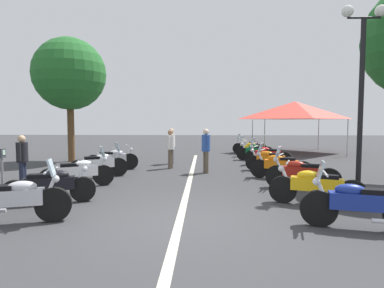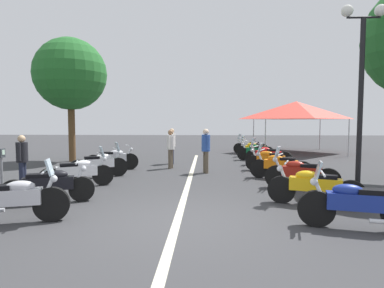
% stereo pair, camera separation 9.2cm
% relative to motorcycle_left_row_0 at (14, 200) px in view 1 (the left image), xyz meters
% --- Properties ---
extents(ground_plane, '(80.00, 80.00, 0.00)m').
position_rel_motorcycle_left_row_0_xyz_m(ground_plane, '(0.25, -3.11, -0.48)').
color(ground_plane, '#38383A').
extents(lane_centre_stripe, '(16.98, 0.16, 0.01)m').
position_rel_motorcycle_left_row_0_xyz_m(lane_centre_stripe, '(4.15, -3.11, -0.48)').
color(lane_centre_stripe, beige).
rests_on(lane_centre_stripe, ground_plane).
extents(motorcycle_left_row_0, '(0.86, 2.07, 1.23)m').
position_rel_motorcycle_left_row_0_xyz_m(motorcycle_left_row_0, '(0.00, 0.00, 0.00)').
color(motorcycle_left_row_0, black).
rests_on(motorcycle_left_row_0, ground_plane).
extents(motorcycle_left_row_1, '(0.93, 2.03, 0.98)m').
position_rel_motorcycle_left_row_0_xyz_m(motorcycle_left_row_1, '(1.55, 0.05, -0.03)').
color(motorcycle_left_row_1, black).
rests_on(motorcycle_left_row_1, ground_plane).
extents(motorcycle_left_row_2, '(1.16, 1.94, 1.20)m').
position_rel_motorcycle_left_row_0_xyz_m(motorcycle_left_row_2, '(3.44, 0.12, -0.02)').
color(motorcycle_left_row_2, black).
rests_on(motorcycle_left_row_2, ground_plane).
extents(motorcycle_left_row_3, '(1.12, 1.83, 1.22)m').
position_rel_motorcycle_left_row_0_xyz_m(motorcycle_left_row_3, '(5.11, 0.04, -0.01)').
color(motorcycle_left_row_3, black).
rests_on(motorcycle_left_row_3, ground_plane).
extents(motorcycle_left_row_4, '(1.09, 1.94, 1.01)m').
position_rel_motorcycle_left_row_0_xyz_m(motorcycle_left_row_4, '(6.74, 0.05, -0.02)').
color(motorcycle_left_row_4, black).
rests_on(motorcycle_left_row_4, ground_plane).
extents(motorcycle_right_row_0, '(0.83, 2.05, 1.23)m').
position_rel_motorcycle_left_row_0_xyz_m(motorcycle_right_row_0, '(-0.05, -6.37, -0.00)').
color(motorcycle_right_row_0, black).
rests_on(motorcycle_right_row_0, ground_plane).
extents(motorcycle_right_row_1, '(0.97, 2.08, 1.00)m').
position_rel_motorcycle_left_row_0_xyz_m(motorcycle_right_row_1, '(1.60, -6.17, -0.02)').
color(motorcycle_right_row_1, black).
rests_on(motorcycle_right_row_1, ground_plane).
extents(motorcycle_right_row_2, '(1.03, 1.96, 1.22)m').
position_rel_motorcycle_left_row_0_xyz_m(motorcycle_right_row_2, '(3.34, -6.35, -0.00)').
color(motorcycle_right_row_2, black).
rests_on(motorcycle_right_row_2, ground_plane).
extents(motorcycle_right_row_3, '(0.99, 1.99, 1.21)m').
position_rel_motorcycle_left_row_0_xyz_m(motorcycle_right_row_3, '(5.08, -6.16, -0.01)').
color(motorcycle_right_row_3, black).
rests_on(motorcycle_right_row_3, ground_plane).
extents(motorcycle_right_row_4, '(1.03, 1.88, 0.99)m').
position_rel_motorcycle_left_row_0_xyz_m(motorcycle_right_row_4, '(6.76, -6.17, -0.03)').
color(motorcycle_right_row_4, black).
rests_on(motorcycle_right_row_4, ground_plane).
extents(motorcycle_right_row_5, '(1.07, 1.94, 1.23)m').
position_rel_motorcycle_left_row_0_xyz_m(motorcycle_right_row_5, '(8.29, -6.35, -0.00)').
color(motorcycle_right_row_5, black).
rests_on(motorcycle_right_row_5, ground_plane).
extents(motorcycle_right_row_6, '(1.01, 1.98, 0.99)m').
position_rel_motorcycle_left_row_0_xyz_m(motorcycle_right_row_6, '(10.19, -6.20, -0.02)').
color(motorcycle_right_row_6, black).
rests_on(motorcycle_right_row_6, ground_plane).
extents(motorcycle_right_row_7, '(1.01, 1.95, 1.19)m').
position_rel_motorcycle_left_row_0_xyz_m(motorcycle_right_row_7, '(11.72, -6.29, -0.02)').
color(motorcycle_right_row_7, black).
rests_on(motorcycle_right_row_7, ground_plane).
extents(motorcycle_right_row_8, '(0.94, 1.98, 1.22)m').
position_rel_motorcycle_left_row_0_xyz_m(motorcycle_right_row_8, '(13.39, -6.26, -0.01)').
color(motorcycle_right_row_8, black).
rests_on(motorcycle_right_row_8, ground_plane).
extents(street_lamp_twin_globe, '(0.32, 1.22, 5.14)m').
position_rel_motorcycle_left_row_0_xyz_m(street_lamp_twin_globe, '(3.39, -7.97, 3.01)').
color(street_lamp_twin_globe, black).
rests_on(street_lamp_twin_globe, ground_plane).
extents(parking_meter, '(0.18, 0.13, 1.29)m').
position_rel_motorcycle_left_row_0_xyz_m(parking_meter, '(1.75, 1.34, 0.42)').
color(parking_meter, slate).
rests_on(parking_meter, ground_plane).
extents(bystander_0, '(0.50, 0.32, 1.67)m').
position_rel_motorcycle_left_row_0_xyz_m(bystander_0, '(6.28, -3.65, 0.50)').
color(bystander_0, brown).
rests_on(bystander_0, ground_plane).
extents(bystander_1, '(0.52, 0.32, 1.61)m').
position_rel_motorcycle_left_row_0_xyz_m(bystander_1, '(7.40, -2.20, 0.46)').
color(bystander_1, brown).
rests_on(bystander_1, ground_plane).
extents(bystander_2, '(0.52, 0.32, 1.56)m').
position_rel_motorcycle_left_row_0_xyz_m(bystander_2, '(3.20, 1.66, 0.43)').
color(bystander_2, '#1E2338').
rests_on(bystander_2, ground_plane).
extents(bystander_3, '(0.52, 0.32, 1.63)m').
position_rel_motorcycle_left_row_0_xyz_m(bystander_3, '(8.87, -2.09, 0.47)').
color(bystander_3, '#1E2338').
rests_on(bystander_3, ground_plane).
extents(roadside_tree_2, '(3.43, 3.43, 5.94)m').
position_rel_motorcycle_left_row_0_xyz_m(roadside_tree_2, '(9.57, 2.87, 3.73)').
color(roadside_tree_2, brown).
rests_on(roadside_tree_2, ground_plane).
extents(event_tent, '(5.09, 5.09, 3.20)m').
position_rel_motorcycle_left_row_0_xyz_m(event_tent, '(14.64, -9.26, 2.17)').
color(event_tent, '#E54C3F').
rests_on(event_tent, ground_plane).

